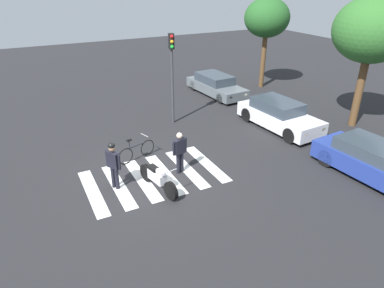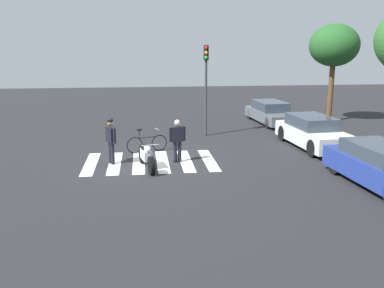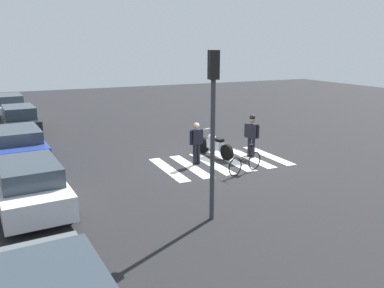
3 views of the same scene
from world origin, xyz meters
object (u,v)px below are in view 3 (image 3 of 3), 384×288
object	(u,v)px
police_motorcycle	(215,145)
officer_on_foot	(197,141)
officer_by_motorcycle	(252,133)
car_silver_sedan	(9,106)
car_blue_hatchback	(19,144)
leaning_bicycle	(245,163)
car_black_suv	(19,119)
car_white_van	(30,184)
traffic_light_pole	(213,110)

from	to	relation	value
police_motorcycle	officer_on_foot	xyz separation A→B (m)	(-0.71, 1.18, 0.47)
officer_by_motorcycle	car_silver_sedan	xyz separation A→B (m)	(15.13, 8.77, -0.36)
officer_on_foot	car_blue_hatchback	size ratio (longest dim) A/B	0.36
car_silver_sedan	police_motorcycle	bearing A→B (deg)	-152.48
leaning_bicycle	car_black_suv	xyz separation A→B (m)	(11.10, 7.03, 0.28)
leaning_bicycle	car_black_suv	bearing A→B (deg)	32.34
police_motorcycle	car_black_suv	distance (m)	11.21
car_black_suv	car_silver_sedan	world-z (taller)	car_silver_sedan
officer_on_foot	car_white_van	bearing A→B (deg)	105.34
police_motorcycle	officer_by_motorcycle	size ratio (longest dim) A/B	1.21
officer_by_motorcycle	car_blue_hatchback	xyz separation A→B (m)	(3.64, 8.62, -0.37)
car_white_van	officer_on_foot	bearing A→B (deg)	-74.66
car_white_van	car_silver_sedan	size ratio (longest dim) A/B	0.95
officer_by_motorcycle	car_black_suv	distance (m)	12.64
officer_by_motorcycle	car_blue_hatchback	size ratio (longest dim) A/B	0.38
police_motorcycle	leaning_bicycle	bearing A→B (deg)	178.68
police_motorcycle	car_white_van	size ratio (longest dim) A/B	0.48
leaning_bicycle	officer_by_motorcycle	xyz separation A→B (m)	(1.64, -1.34, 0.64)
officer_by_motorcycle	car_silver_sedan	distance (m)	17.49
car_blue_hatchback	car_silver_sedan	xyz separation A→B (m)	(11.49, 0.15, 0.02)
officer_by_motorcycle	car_black_suv	world-z (taller)	officer_by_motorcycle
car_white_van	car_silver_sedan	bearing A→B (deg)	0.79
car_silver_sedan	traffic_light_pole	world-z (taller)	traffic_light_pole
car_white_van	car_silver_sedan	xyz separation A→B (m)	(16.74, 0.23, 0.00)
car_white_van	car_black_suv	xyz separation A→B (m)	(11.07, -0.17, -0.00)
officer_by_motorcycle	car_black_suv	size ratio (longest dim) A/B	0.40
leaning_bicycle	car_black_suv	size ratio (longest dim) A/B	0.38
officer_on_foot	officer_by_motorcycle	bearing A→B (deg)	-91.28
car_blue_hatchback	traffic_light_pole	xyz separation A→B (m)	(-8.19, -4.35, 2.28)
police_motorcycle	car_white_van	distance (m)	7.63
car_blue_hatchback	car_silver_sedan	size ratio (longest dim) A/B	0.98
police_motorcycle	leaning_bicycle	xyz separation A→B (m)	(-2.41, 0.06, -0.08)
police_motorcycle	car_black_suv	size ratio (longest dim) A/B	0.49
leaning_bicycle	car_silver_sedan	size ratio (longest dim) A/B	0.36
car_blue_hatchback	car_black_suv	world-z (taller)	car_black_suv
police_motorcycle	car_blue_hatchback	world-z (taller)	car_blue_hatchback
police_motorcycle	car_white_van	bearing A→B (deg)	108.17
leaning_bicycle	traffic_light_pole	distance (m)	4.84
car_black_suv	police_motorcycle	bearing A→B (deg)	-140.81
car_black_suv	traffic_light_pole	xyz separation A→B (m)	(-14.00, -4.10, 2.27)
officer_on_foot	leaning_bicycle	bearing A→B (deg)	-146.36
car_white_van	traffic_light_pole	size ratio (longest dim) A/B	1.02
car_white_van	car_blue_hatchback	world-z (taller)	car_white_van
car_white_van	car_black_suv	distance (m)	11.07
leaning_bicycle	officer_on_foot	size ratio (longest dim) A/B	1.03
officer_on_foot	traffic_light_pole	world-z (taller)	traffic_light_pole
police_motorcycle	car_silver_sedan	xyz separation A→B (m)	(14.36, 7.48, 0.20)
officer_on_foot	car_black_suv	world-z (taller)	officer_on_foot
car_blue_hatchback	police_motorcycle	bearing A→B (deg)	-111.41
officer_by_motorcycle	car_silver_sedan	size ratio (longest dim) A/B	0.38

